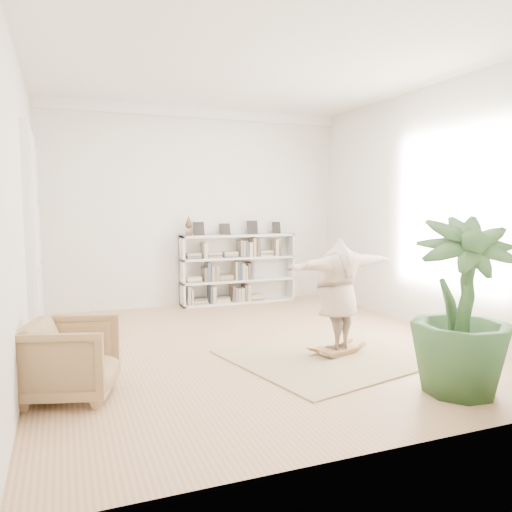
{
  "coord_description": "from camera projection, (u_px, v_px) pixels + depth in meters",
  "views": [
    {
      "loc": [
        -2.33,
        -6.03,
        1.88
      ],
      "look_at": [
        0.17,
        0.4,
        1.15
      ],
      "focal_mm": 35.0,
      "sensor_mm": 36.0,
      "label": 1
    }
  ],
  "objects": [
    {
      "name": "room_shell",
      "position": [
        196.0,
        113.0,
        8.98
      ],
      "size": [
        6.0,
        6.0,
        6.0
      ],
      "color": "silver",
      "rests_on": "floor"
    },
    {
      "name": "houseplant",
      "position": [
        462.0,
        306.0,
        4.89
      ],
      "size": [
        1.28,
        1.28,
        1.75
      ],
      "primitive_type": "imported",
      "rotation": [
        0.0,
        0.0,
        -0.39
      ],
      "color": "#2C4E27",
      "rests_on": "floor"
    },
    {
      "name": "person",
      "position": [
        338.0,
        290.0,
        6.13
      ],
      "size": [
        1.74,
        0.84,
        1.37
      ],
      "primitive_type": "imported",
      "rotation": [
        0.0,
        0.0,
        3.38
      ],
      "color": "#C4A693",
      "rests_on": "rocker_board"
    },
    {
      "name": "floor",
      "position": [
        255.0,
        346.0,
        6.62
      ],
      "size": [
        6.0,
        6.0,
        0.0
      ],
      "primitive_type": "plane",
      "color": "tan",
      "rests_on": "ground"
    },
    {
      "name": "rocker_board",
      "position": [
        337.0,
        349.0,
        6.21
      ],
      "size": [
        0.57,
        0.42,
        0.11
      ],
      "rotation": [
        0.0,
        0.0,
        0.23
      ],
      "color": "olive",
      "rests_on": "rug"
    },
    {
      "name": "rug",
      "position": [
        337.0,
        354.0,
        6.21
      ],
      "size": [
        2.9,
        2.52,
        0.02
      ],
      "primitive_type": "cube",
      "rotation": [
        0.0,
        0.0,
        0.23
      ],
      "color": "tan",
      "rests_on": "floor"
    },
    {
      "name": "doors",
      "position": [
        33.0,
        239.0,
        6.71
      ],
      "size": [
        0.09,
        1.78,
        2.92
      ],
      "color": "white",
      "rests_on": "floor"
    },
    {
      "name": "armchair",
      "position": [
        71.0,
        359.0,
        4.82
      ],
      "size": [
        1.03,
        1.01,
        0.76
      ],
      "primitive_type": "imported",
      "rotation": [
        0.0,
        0.0,
        1.28
      ],
      "color": "tan",
      "rests_on": "floor"
    },
    {
      "name": "bookshelf",
      "position": [
        238.0,
        270.0,
        9.44
      ],
      "size": [
        2.2,
        0.35,
        1.64
      ],
      "color": "silver",
      "rests_on": "floor"
    }
  ]
}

